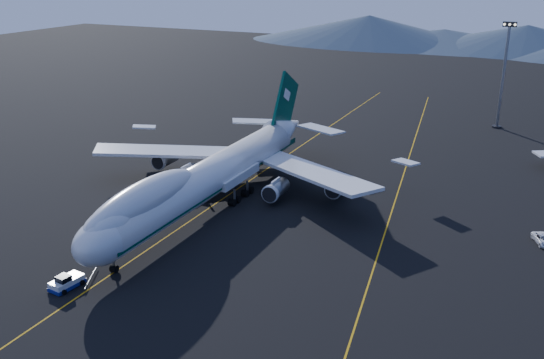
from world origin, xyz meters
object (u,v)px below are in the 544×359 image
at_px(boeing_747, 210,176).
at_px(pushback_tug, 67,283).
at_px(service_van, 544,239).
at_px(floodlight_mast, 503,75).

height_order(boeing_747, pushback_tug, boeing_747).
relative_size(boeing_747, service_van, 14.33).
distance_m(boeing_747, floodlight_mast, 89.25).
bearing_deg(pushback_tug, floodlight_mast, 76.13).
xyz_separation_m(boeing_747, floodlight_mast, (40.04, 79.38, 7.89)).
height_order(boeing_747, floodlight_mast, floodlight_mast).
relative_size(boeing_747, floodlight_mast, 2.68).
distance_m(pushback_tug, floodlight_mast, 120.68).
xyz_separation_m(pushback_tug, floodlight_mast, (43.04, 111.99, 13.07)).
relative_size(pushback_tug, floodlight_mast, 0.18).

